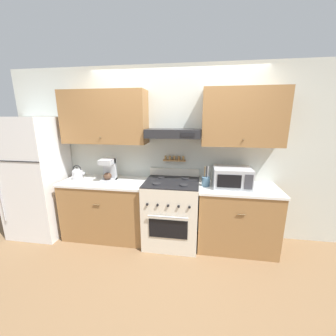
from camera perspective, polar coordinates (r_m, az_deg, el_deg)
ground_plane at (r=3.08m, az=0.16°, el=-22.44°), size 16.00×16.00×0.00m
wall_back at (r=3.09m, az=1.01°, el=7.28°), size 5.20×0.46×2.55m
counter_left at (r=3.39m, az=-16.50°, el=-10.63°), size 1.27×0.63×0.90m
counter_right at (r=3.14m, az=18.35°, el=-12.82°), size 1.08×0.63×0.90m
stove_range at (r=3.08m, az=0.98°, el=-12.09°), size 0.76×0.69×1.06m
refrigerator at (r=3.79m, az=-32.59°, el=-2.20°), size 0.79×0.72×1.83m
tea_kettle at (r=3.42m, az=-23.75°, el=-1.45°), size 0.20×0.16×0.23m
coffee_maker at (r=3.19m, az=-16.11°, el=-0.44°), size 0.19×0.24×0.33m
microwave at (r=2.93m, az=17.28°, el=-2.48°), size 0.50×0.38×0.27m
utensil_crock at (r=2.90m, az=10.42°, el=-3.55°), size 0.11×0.11×0.28m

